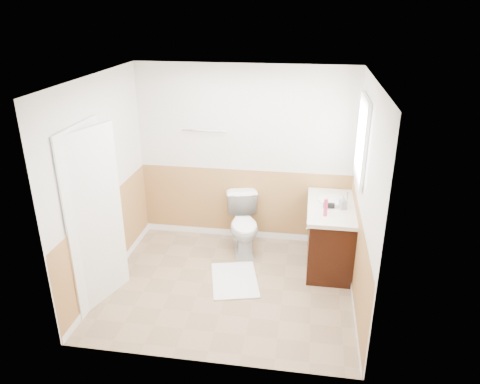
% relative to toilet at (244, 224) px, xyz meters
% --- Properties ---
extents(floor, '(3.00, 3.00, 0.00)m').
position_rel_toilet_xyz_m(floor, '(-0.05, -0.91, -0.39)').
color(floor, '#8C7051').
rests_on(floor, ground).
extents(ceiling, '(3.00, 3.00, 0.00)m').
position_rel_toilet_xyz_m(ceiling, '(-0.05, -0.91, 2.11)').
color(ceiling, white).
rests_on(ceiling, floor).
extents(wall_back, '(3.00, 0.00, 3.00)m').
position_rel_toilet_xyz_m(wall_back, '(-0.05, 0.39, 0.86)').
color(wall_back, silver).
rests_on(wall_back, floor).
extents(wall_front, '(3.00, 0.00, 3.00)m').
position_rel_toilet_xyz_m(wall_front, '(-0.05, -2.21, 0.86)').
color(wall_front, silver).
rests_on(wall_front, floor).
extents(wall_left, '(0.00, 3.00, 3.00)m').
position_rel_toilet_xyz_m(wall_left, '(-1.55, -0.91, 0.86)').
color(wall_left, silver).
rests_on(wall_left, floor).
extents(wall_right, '(0.00, 3.00, 3.00)m').
position_rel_toilet_xyz_m(wall_right, '(1.45, -0.91, 0.86)').
color(wall_right, silver).
rests_on(wall_right, floor).
extents(wainscot_back, '(3.00, 0.00, 3.00)m').
position_rel_toilet_xyz_m(wainscot_back, '(-0.05, 0.38, 0.11)').
color(wainscot_back, '#AF7B46').
rests_on(wainscot_back, floor).
extents(wainscot_front, '(3.00, 0.00, 3.00)m').
position_rel_toilet_xyz_m(wainscot_front, '(-0.05, -2.19, 0.11)').
color(wainscot_front, '#AF7B46').
rests_on(wainscot_front, floor).
extents(wainscot_left, '(0.00, 2.60, 2.60)m').
position_rel_toilet_xyz_m(wainscot_left, '(-1.54, -0.91, 0.11)').
color(wainscot_left, '#AF7B46').
rests_on(wainscot_left, floor).
extents(wainscot_right, '(0.00, 2.60, 2.60)m').
position_rel_toilet_xyz_m(wainscot_right, '(1.43, -0.91, 0.11)').
color(wainscot_right, '#AF7B46').
rests_on(wainscot_right, floor).
extents(toilet, '(0.61, 0.84, 0.78)m').
position_rel_toilet_xyz_m(toilet, '(0.00, 0.00, 0.00)').
color(toilet, white).
rests_on(toilet, floor).
extents(bath_mat, '(0.73, 0.91, 0.02)m').
position_rel_toilet_xyz_m(bath_mat, '(0.00, -0.80, -0.38)').
color(bath_mat, white).
rests_on(bath_mat, floor).
extents(vanity_cabinet, '(0.55, 1.10, 0.80)m').
position_rel_toilet_xyz_m(vanity_cabinet, '(1.16, -0.21, 0.01)').
color(vanity_cabinet, black).
rests_on(vanity_cabinet, floor).
extents(vanity_knob_left, '(0.03, 0.03, 0.03)m').
position_rel_toilet_xyz_m(vanity_knob_left, '(0.86, -0.31, 0.16)').
color(vanity_knob_left, silver).
rests_on(vanity_knob_left, vanity_cabinet).
extents(vanity_knob_right, '(0.03, 0.03, 0.03)m').
position_rel_toilet_xyz_m(vanity_knob_right, '(0.86, -0.11, 0.16)').
color(vanity_knob_right, '#B7B8BE').
rests_on(vanity_knob_right, vanity_cabinet).
extents(countertop, '(0.60, 1.15, 0.05)m').
position_rel_toilet_xyz_m(countertop, '(1.15, -0.21, 0.44)').
color(countertop, beige).
rests_on(countertop, vanity_cabinet).
extents(sink_basin, '(0.36, 0.36, 0.02)m').
position_rel_toilet_xyz_m(sink_basin, '(1.16, -0.06, 0.47)').
color(sink_basin, silver).
rests_on(sink_basin, countertop).
extents(faucet, '(0.02, 0.02, 0.14)m').
position_rel_toilet_xyz_m(faucet, '(1.34, -0.06, 0.53)').
color(faucet, '#BAB9C0').
rests_on(faucet, countertop).
extents(lotion_bottle, '(0.05, 0.05, 0.22)m').
position_rel_toilet_xyz_m(lotion_bottle, '(1.06, -0.52, 0.57)').
color(lotion_bottle, '#C7335A').
rests_on(lotion_bottle, countertop).
extents(soap_dispenser, '(0.10, 0.10, 0.17)m').
position_rel_toilet_xyz_m(soap_dispenser, '(1.28, -0.28, 0.55)').
color(soap_dispenser, '#999EAC').
rests_on(soap_dispenser, countertop).
extents(hair_dryer_body, '(0.14, 0.07, 0.07)m').
position_rel_toilet_xyz_m(hair_dryer_body, '(1.11, -0.29, 0.50)').
color(hair_dryer_body, black).
rests_on(hair_dryer_body, countertop).
extents(hair_dryer_handle, '(0.03, 0.03, 0.07)m').
position_rel_toilet_xyz_m(hair_dryer_handle, '(1.08, -0.27, 0.47)').
color(hair_dryer_handle, black).
rests_on(hair_dryer_handle, countertop).
extents(mirror_panel, '(0.02, 0.35, 0.90)m').
position_rel_toilet_xyz_m(mirror_panel, '(1.42, 0.19, 1.16)').
color(mirror_panel, silver).
rests_on(mirror_panel, wall_right).
extents(window_frame, '(0.04, 0.80, 1.00)m').
position_rel_toilet_xyz_m(window_frame, '(1.42, -0.32, 1.36)').
color(window_frame, white).
rests_on(window_frame, wall_right).
extents(window_glass, '(0.01, 0.70, 0.90)m').
position_rel_toilet_xyz_m(window_glass, '(1.43, -0.32, 1.36)').
color(window_glass, white).
rests_on(window_glass, wall_right).
extents(door, '(0.29, 0.78, 2.04)m').
position_rel_toilet_xyz_m(door, '(-1.45, -1.36, 0.63)').
color(door, white).
rests_on(door, wall_left).
extents(door_frame, '(0.02, 0.92, 2.10)m').
position_rel_toilet_xyz_m(door_frame, '(-1.53, -1.36, 0.64)').
color(door_frame, white).
rests_on(door_frame, wall_left).
extents(door_knob, '(0.06, 0.06, 0.06)m').
position_rel_toilet_xyz_m(door_knob, '(-1.39, -1.03, 0.56)').
color(door_knob, silver).
rests_on(door_knob, door).
extents(towel_bar, '(0.62, 0.02, 0.02)m').
position_rel_toilet_xyz_m(towel_bar, '(-0.60, 0.34, 1.21)').
color(towel_bar, silver).
rests_on(towel_bar, wall_back).
extents(tp_holder_bar, '(0.14, 0.02, 0.02)m').
position_rel_toilet_xyz_m(tp_holder_bar, '(-0.15, 0.32, 0.31)').
color(tp_holder_bar, silver).
rests_on(tp_holder_bar, wall_back).
extents(tp_roll, '(0.10, 0.11, 0.11)m').
position_rel_toilet_xyz_m(tp_roll, '(-0.15, 0.32, 0.31)').
color(tp_roll, white).
rests_on(tp_roll, tp_holder_bar).
extents(tp_sheet, '(0.10, 0.01, 0.16)m').
position_rel_toilet_xyz_m(tp_sheet, '(-0.15, 0.32, 0.20)').
color(tp_sheet, white).
rests_on(tp_sheet, tp_roll).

